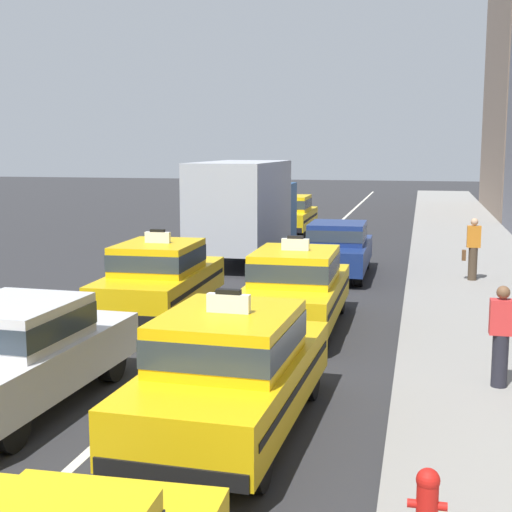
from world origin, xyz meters
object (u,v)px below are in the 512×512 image
object	(u,v)px
sedan_right_fourth	(338,247)
taxi_left_third	(160,277)
sedan_left_second	(19,351)
taxi_right_third	(296,287)
box_truck_left_fourth	(246,207)
taxi_right_second	(231,369)
taxi_left_fifth	(290,214)
pedestrian_mid_block	(473,249)
pedestrian_near_crosswalk	(501,336)
fire_hydrant	(427,503)

from	to	relation	value
sedan_right_fourth	taxi_left_third	bearing A→B (deg)	-119.27
sedan_left_second	taxi_right_third	distance (m)	6.30
box_truck_left_fourth	taxi_right_second	xyz separation A→B (m)	(3.28, -14.46, -0.90)
taxi_left_third	taxi_right_second	xyz separation A→B (m)	(3.27, -6.19, 0.00)
taxi_left_fifth	taxi_right_third	distance (m)	16.43
taxi_right_third	pedestrian_mid_block	distance (m)	6.92
box_truck_left_fourth	taxi_right_second	distance (m)	14.85
taxi_left_third	box_truck_left_fourth	size ratio (longest dim) A/B	0.66
taxi_right_third	sedan_right_fourth	bearing A→B (deg)	88.70
taxi_left_fifth	taxi_right_second	bearing A→B (deg)	-81.82
sedan_left_second	pedestrian_near_crosswalk	distance (m)	7.12
fire_hydrant	taxi_left_fifth	bearing A→B (deg)	103.05
taxi_left_fifth	pedestrian_mid_block	world-z (taller)	taxi_left_fifth
taxi_left_third	taxi_left_fifth	bearing A→B (deg)	89.54
taxi_right_second	pedestrian_near_crosswalk	bearing A→B (deg)	32.68
pedestrian_near_crosswalk	box_truck_left_fourth	bearing A→B (deg)	119.48
box_truck_left_fourth	taxi_left_fifth	world-z (taller)	box_truck_left_fourth
sedan_left_second	pedestrian_near_crosswalk	world-z (taller)	pedestrian_near_crosswalk
sedan_left_second	fire_hydrant	world-z (taller)	sedan_left_second
box_truck_left_fourth	taxi_right_second	bearing A→B (deg)	-77.23
taxi_right_second	pedestrian_near_crosswalk	xyz separation A→B (m)	(3.59, 2.31, 0.06)
sedan_right_fourth	taxi_right_second	bearing A→B (deg)	-90.10
taxi_left_third	taxi_right_third	xyz separation A→B (m)	(3.15, -0.47, 0.00)
sedan_right_fourth	fire_hydrant	bearing A→B (deg)	-80.33
taxi_right_third	pedestrian_near_crosswalk	size ratio (longest dim) A/B	2.94
taxi_right_third	taxi_left_fifth	bearing A→B (deg)	100.60
taxi_left_fifth	fire_hydrant	size ratio (longest dim) A/B	6.27
box_truck_left_fourth	taxi_left_third	bearing A→B (deg)	-89.95
taxi_left_third	taxi_left_fifth	world-z (taller)	same
taxi_right_third	sedan_right_fourth	xyz separation A→B (m)	(0.14, 6.34, -0.03)
pedestrian_near_crosswalk	fire_hydrant	xyz separation A→B (m)	(-1.09, -4.79, -0.39)
sedan_left_second	pedestrian_mid_block	world-z (taller)	pedestrian_mid_block
fire_hydrant	pedestrian_mid_block	bearing A→B (deg)	84.85
sedan_left_second	taxi_left_fifth	world-z (taller)	taxi_left_fifth
taxi_left_fifth	taxi_right_third	bearing A→B (deg)	-79.40
taxi_right_third	fire_hydrant	xyz separation A→B (m)	(2.62, -8.21, -0.33)
taxi_left_fifth	pedestrian_near_crosswalk	size ratio (longest dim) A/B	2.94
fire_hydrant	pedestrian_near_crosswalk	bearing A→B (deg)	77.16
pedestrian_near_crosswalk	pedestrian_mid_block	bearing A→B (deg)	88.98
box_truck_left_fourth	fire_hydrant	bearing A→B (deg)	-71.17
box_truck_left_fourth	pedestrian_mid_block	distance (m)	7.69
pedestrian_mid_block	sedan_left_second	bearing A→B (deg)	-121.89
sedan_left_second	taxi_right_second	bearing A→B (deg)	-4.28
taxi_left_third	taxi_right_third	size ratio (longest dim) A/B	1.01
sedan_left_second	taxi_left_third	world-z (taller)	taxi_left_third
sedan_left_second	box_truck_left_fourth	distance (m)	14.25
sedan_left_second	fire_hydrant	distance (m)	6.35
taxi_left_third	fire_hydrant	xyz separation A→B (m)	(5.77, -8.68, -0.33)
box_truck_left_fourth	pedestrian_near_crosswalk	size ratio (longest dim) A/B	4.48
sedan_left_second	taxi_left_fifth	distance (m)	21.64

